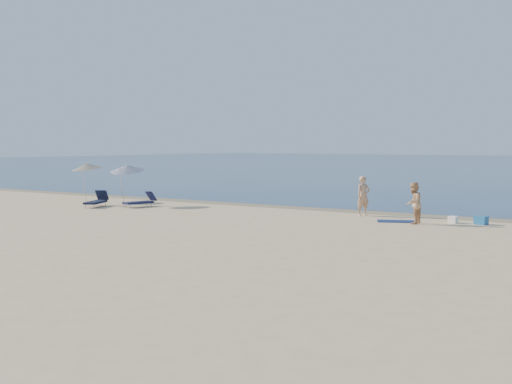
# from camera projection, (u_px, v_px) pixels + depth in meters

# --- Properties ---
(wet_sand_strip) EXTENTS (240.00, 1.60, 0.00)m
(wet_sand_strip) POSITION_uv_depth(u_px,v_px,m) (318.00, 209.00, 31.71)
(wet_sand_strip) COLOR #847254
(wet_sand_strip) RESTS_ON ground
(person_left) EXTENTS (0.70, 0.78, 1.79)m
(person_left) POSITION_uv_depth(u_px,v_px,m) (363.00, 196.00, 28.66)
(person_left) COLOR tan
(person_left) RESTS_ON ground
(person_right) EXTENTS (0.66, 0.83, 1.68)m
(person_right) POSITION_uv_depth(u_px,v_px,m) (413.00, 203.00, 25.76)
(person_right) COLOR tan
(person_right) RESTS_ON ground
(beach_towel) EXTENTS (1.80, 1.43, 0.03)m
(beach_towel) POSITION_uv_depth(u_px,v_px,m) (397.00, 221.00, 26.57)
(beach_towel) COLOR #0F1E4C
(beach_towel) RESTS_ON ground
(white_bag) EXTENTS (0.38, 0.34, 0.29)m
(white_bag) POSITION_uv_depth(u_px,v_px,m) (453.00, 220.00, 26.07)
(white_bag) COLOR white
(white_bag) RESTS_ON ground
(blue_cooler) EXTENTS (0.55, 0.46, 0.34)m
(blue_cooler) POSITION_uv_depth(u_px,v_px,m) (481.00, 220.00, 25.58)
(blue_cooler) COLOR #1E62A3
(blue_cooler) RESTS_ON ground
(umbrella_near) EXTENTS (2.25, 2.27, 2.33)m
(umbrella_near) POSITION_uv_depth(u_px,v_px,m) (127.00, 168.00, 33.39)
(umbrella_near) COLOR silver
(umbrella_near) RESTS_ON ground
(umbrella_far) EXTENTS (2.16, 2.18, 2.29)m
(umbrella_far) POSITION_uv_depth(u_px,v_px,m) (87.00, 166.00, 35.64)
(umbrella_far) COLOR silver
(umbrella_far) RESTS_ON ground
(lounger_left) EXTENTS (1.29, 1.94, 0.82)m
(lounger_left) POSITION_uv_depth(u_px,v_px,m) (97.00, 201.00, 32.90)
(lounger_left) COLOR #121833
(lounger_left) RESTS_ON ground
(lounger_right) EXTENTS (0.97, 1.84, 0.77)m
(lounger_right) POSITION_uv_depth(u_px,v_px,m) (141.00, 201.00, 32.81)
(lounger_right) COLOR #161B3E
(lounger_right) RESTS_ON ground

